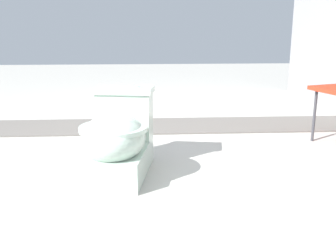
{
  "coord_description": "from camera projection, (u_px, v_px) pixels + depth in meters",
  "views": [
    {
      "loc": [
        2.29,
        0.38,
        0.88
      ],
      "look_at": [
        0.02,
        0.52,
        0.3
      ],
      "focal_mm": 42.0,
      "sensor_mm": 36.0,
      "label": 1
    }
  ],
  "objects": [
    {
      "name": "ground_plane",
      "position": [
        84.0,
        174.0,
        2.41
      ],
      "size": [
        14.0,
        14.0,
        0.0
      ],
      "primitive_type": "plane",
      "color": "#A8A59E"
    },
    {
      "name": "gravel_strip",
      "position": [
        159.0,
        126.0,
        3.53
      ],
      "size": [
        0.56,
        8.0,
        0.01
      ],
      "primitive_type": "cube",
      "color": "#605B56",
      "rests_on": "ground"
    },
    {
      "name": "toilet",
      "position": [
        118.0,
        140.0,
        2.35
      ],
      "size": [
        0.68,
        0.47,
        0.52
      ],
      "rotation": [
        0.0,
        0.0,
        -0.17
      ],
      "color": "#B2C6B7",
      "rests_on": "ground"
    }
  ]
}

